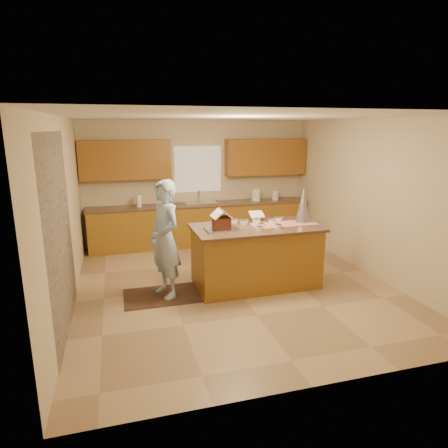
{
  "coord_description": "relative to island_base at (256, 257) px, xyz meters",
  "views": [
    {
      "loc": [
        -1.78,
        -5.79,
        2.54
      ],
      "look_at": [
        -0.1,
        0.2,
        1.0
      ],
      "focal_mm": 31.18,
      "sensor_mm": 36.0,
      "label": 1
    }
  ],
  "objects": [
    {
      "name": "candy_bowls",
      "position": [
        0.1,
        0.09,
        0.55
      ],
      "size": [
        0.9,
        0.71,
        0.06
      ],
      "color": "yellow",
      "rests_on": "island_top"
    },
    {
      "name": "sink",
      "position": [
        -0.36,
        2.55,
        0.41
      ],
      "size": [
        0.7,
        0.45,
        0.12
      ],
      "primitive_type": "cube",
      "color": "silver",
      "rests_on": "back_counter_top"
    },
    {
      "name": "canister_c",
      "position": [
        1.41,
        2.55,
        0.55
      ],
      "size": [
        0.15,
        0.15,
        0.21
      ],
      "primitive_type": "cylinder",
      "color": "white",
      "rests_on": "back_counter_top"
    },
    {
      "name": "cookbook",
      "position": [
        0.16,
        0.42,
        0.62
      ],
      "size": [
        0.24,
        0.19,
        0.1
      ],
      "primitive_type": "cube",
      "rotation": [
        -1.13,
        0.0,
        0.01
      ],
      "color": "white",
      "rests_on": "island_top"
    },
    {
      "name": "wall_front",
      "position": [
        -0.36,
        -2.65,
        0.87
      ],
      "size": [
        5.5,
        5.5,
        0.0
      ],
      "primitive_type": "plane",
      "color": "beige",
      "rests_on": "floor"
    },
    {
      "name": "floor",
      "position": [
        -0.36,
        0.1,
        -0.48
      ],
      "size": [
        5.5,
        5.5,
        0.0
      ],
      "primitive_type": "plane",
      "color": "tan",
      "rests_on": "ground"
    },
    {
      "name": "baking_tray",
      "position": [
        -0.6,
        -0.06,
        0.54
      ],
      "size": [
        0.51,
        0.38,
        0.03
      ],
      "primitive_type": "cube",
      "rotation": [
        0.0,
        0.0,
        0.01
      ],
      "color": "silver",
      "rests_on": "island_top"
    },
    {
      "name": "table_runner",
      "position": [
        0.49,
        0.01,
        0.53
      ],
      "size": [
        1.09,
        0.41,
        0.01
      ],
      "primitive_type": "cube",
      "rotation": [
        0.0,
        0.0,
        0.01
      ],
      "color": "#B7230D",
      "rests_on": "island_top"
    },
    {
      "name": "back_counter_top",
      "position": [
        -0.36,
        2.55,
        0.42
      ],
      "size": [
        4.85,
        0.63,
        0.04
      ],
      "primitive_type": "cube",
      "color": "brown",
      "rests_on": "back_counter_base"
    },
    {
      "name": "rug",
      "position": [
        -1.52,
        -0.04,
        -0.47
      ],
      "size": [
        1.22,
        0.79,
        0.01
      ],
      "primitive_type": "cube",
      "color": "black",
      "rests_on": "floor"
    },
    {
      "name": "boy",
      "position": [
        -1.47,
        -0.04,
        0.43
      ],
      "size": [
        0.64,
        0.77,
        1.8
      ],
      "primitive_type": "imported",
      "rotation": [
        0.0,
        0.0,
        -1.2
      ],
      "color": "#A4C5E8",
      "rests_on": "rug"
    },
    {
      "name": "tinsel_tree",
      "position": [
        0.85,
        0.07,
        0.82
      ],
      "size": [
        0.24,
        0.24,
        0.6
      ],
      "primitive_type": "cone",
      "rotation": [
        0.0,
        0.0,
        0.01
      ],
      "color": "silver",
      "rests_on": "island_top"
    },
    {
      "name": "wall_right",
      "position": [
        2.14,
        0.1,
        0.87
      ],
      "size": [
        5.5,
        5.5,
        0.0
      ],
      "primitive_type": "plane",
      "color": "beige",
      "rests_on": "floor"
    },
    {
      "name": "wall_back",
      "position": [
        -0.36,
        2.85,
        0.87
      ],
      "size": [
        5.5,
        5.5,
        0.0
      ],
      "primitive_type": "plane",
      "color": "beige",
      "rests_on": "floor"
    },
    {
      "name": "back_counter_base",
      "position": [
        -0.36,
        2.55,
        -0.04
      ],
      "size": [
        4.8,
        0.6,
        0.88
      ],
      "primitive_type": "cube",
      "color": "#98621F",
      "rests_on": "floor"
    },
    {
      "name": "window_curtain",
      "position": [
        -0.36,
        2.82,
        1.17
      ],
      "size": [
        1.05,
        0.03,
        1.0
      ],
      "primitive_type": "cube",
      "color": "white",
      "rests_on": "wall_back"
    },
    {
      "name": "island_top",
      "position": [
        -0.0,
        0.0,
        0.5
      ],
      "size": [
        2.06,
        1.1,
        0.04
      ],
      "primitive_type": "cube",
      "rotation": [
        0.0,
        0.0,
        0.01
      ],
      "color": "brown",
      "rests_on": "island_base"
    },
    {
      "name": "upper_cabinet_left",
      "position": [
        -1.91,
        2.67,
        1.42
      ],
      "size": [
        1.85,
        0.35,
        0.8
      ],
      "primitive_type": "cube",
      "color": "#995E20",
      "rests_on": "wall_back"
    },
    {
      "name": "island_base",
      "position": [
        0.0,
        0.0,
        0.0
      ],
      "size": [
        1.97,
        1.01,
        0.96
      ],
      "primitive_type": "cube",
      "rotation": [
        0.0,
        0.0,
        0.01
      ],
      "color": "#98621F",
      "rests_on": "floor"
    },
    {
      "name": "canister_a",
      "position": [
        0.92,
        2.55,
        0.56
      ],
      "size": [
        0.17,
        0.17,
        0.24
      ],
      "primitive_type": "cylinder",
      "color": "white",
      "rests_on": "back_counter_top"
    },
    {
      "name": "faucet",
      "position": [
        -0.36,
        2.73,
        0.58
      ],
      "size": [
        0.03,
        0.03,
        0.28
      ],
      "primitive_type": "cylinder",
      "color": "silver",
      "rests_on": "back_counter_top"
    },
    {
      "name": "canister_b",
      "position": [
        0.94,
        2.55,
        0.58
      ],
      "size": [
        0.19,
        0.19,
        0.28
      ],
      "primitive_type": "cylinder",
      "color": "white",
      "rests_on": "back_counter_top"
    },
    {
      "name": "upper_cabinet_right",
      "position": [
        1.19,
        2.67,
        1.42
      ],
      "size": [
        1.85,
        0.35,
        0.8
      ],
      "primitive_type": "cube",
      "color": "#995E20",
      "rests_on": "wall_back"
    },
    {
      "name": "paper_towel",
      "position": [
        -1.69,
        2.55,
        0.57
      ],
      "size": [
        0.12,
        0.12,
        0.26
      ],
      "primitive_type": "cylinder",
      "color": "white",
      "rests_on": "back_counter_top"
    },
    {
      "name": "stone_accent",
      "position": [
        -2.84,
        -0.7,
        0.77
      ],
      "size": [
        0.0,
        2.5,
        2.5
      ],
      "primitive_type": "plane",
      "rotation": [
        1.57,
        0.0,
        1.57
      ],
      "color": "gray",
      "rests_on": "wall_left"
    },
    {
      "name": "wall_left",
      "position": [
        -2.86,
        0.1,
        0.87
      ],
      "size": [
        5.5,
        5.5,
        0.0
      ],
      "primitive_type": "plane",
      "color": "beige",
      "rests_on": "floor"
    },
    {
      "name": "gingerbread_house",
      "position": [
        -0.6,
        -0.06,
        0.66
      ],
      "size": [
        0.3,
        0.31,
        0.31
      ],
      "color": "#582517",
      "rests_on": "baking_tray"
    },
    {
      "name": "ceiling",
      "position": [
        -0.36,
        0.1,
        2.22
      ],
      "size": [
        5.5,
        5.5,
        0.0
      ],
      "primitive_type": "plane",
      "color": "silver",
      "rests_on": "floor"
    }
  ]
}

